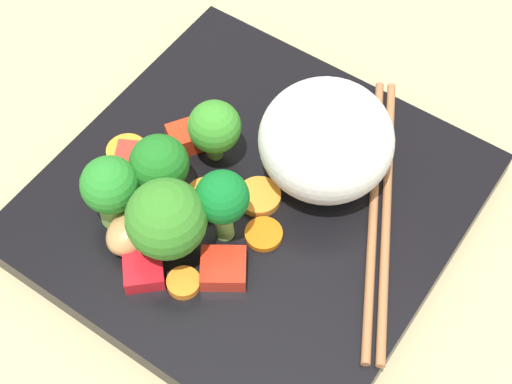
# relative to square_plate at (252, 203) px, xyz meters

# --- Properties ---
(ground_plane) EXTENTS (1.10, 1.10, 0.02)m
(ground_plane) POSITION_rel_square_plate_xyz_m (0.00, 0.00, -0.02)
(ground_plane) COLOR tan
(square_plate) EXTENTS (0.27, 0.27, 0.02)m
(square_plate) POSITION_rel_square_plate_xyz_m (0.00, 0.00, 0.00)
(square_plate) COLOR black
(square_plate) RESTS_ON ground_plane
(rice_mound) EXTENTS (0.12, 0.12, 0.08)m
(rice_mound) POSITION_rel_square_plate_xyz_m (-0.03, -0.04, 0.05)
(rice_mound) COLOR white
(rice_mound) RESTS_ON square_plate
(broccoli_floret_0) EXTENTS (0.05, 0.05, 0.06)m
(broccoli_floret_0) POSITION_rel_square_plate_xyz_m (0.02, 0.06, 0.05)
(broccoli_floret_0) COLOR #7ABF51
(broccoli_floret_0) RESTS_ON square_plate
(broccoli_floret_1) EXTENTS (0.04, 0.04, 0.05)m
(broccoli_floret_1) POSITION_rel_square_plate_xyz_m (0.07, 0.06, 0.04)
(broccoli_floret_1) COLOR #7EAE4F
(broccoli_floret_1) RESTS_ON square_plate
(broccoli_floret_2) EXTENTS (0.03, 0.03, 0.06)m
(broccoli_floret_2) POSITION_rel_square_plate_xyz_m (-0.00, 0.03, 0.05)
(broccoli_floret_2) COLOR #80BC56
(broccoli_floret_2) RESTS_ON square_plate
(broccoli_floret_3) EXTENTS (0.04, 0.04, 0.06)m
(broccoli_floret_3) POSITION_rel_square_plate_xyz_m (0.05, 0.03, 0.04)
(broccoli_floret_3) COLOR #83C15C
(broccoli_floret_3) RESTS_ON square_plate
(broccoli_floret_4) EXTENTS (0.04, 0.04, 0.05)m
(broccoli_floret_4) POSITION_rel_square_plate_xyz_m (0.04, -0.01, 0.04)
(broccoli_floret_4) COLOR #5E953D
(broccoli_floret_4) RESTS_ON square_plate
(carrot_slice_0) EXTENTS (0.04, 0.04, 0.01)m
(carrot_slice_0) POSITION_rel_square_plate_xyz_m (0.09, 0.02, 0.01)
(carrot_slice_0) COLOR orange
(carrot_slice_0) RESTS_ON square_plate
(carrot_slice_1) EXTENTS (0.04, 0.04, 0.01)m
(carrot_slice_1) POSITION_rel_square_plate_xyz_m (0.04, 0.05, 0.01)
(carrot_slice_1) COLOR orange
(carrot_slice_1) RESTS_ON square_plate
(carrot_slice_2) EXTENTS (0.03, 0.03, 0.01)m
(carrot_slice_2) POSITION_rel_square_plate_xyz_m (0.02, 0.02, 0.01)
(carrot_slice_2) COLOR orange
(carrot_slice_2) RESTS_ON square_plate
(carrot_slice_3) EXTENTS (0.04, 0.04, 0.01)m
(carrot_slice_3) POSITION_rel_square_plate_xyz_m (-0.01, 0.00, 0.01)
(carrot_slice_3) COLOR orange
(carrot_slice_3) RESTS_ON square_plate
(carrot_slice_4) EXTENTS (0.02, 0.02, 0.01)m
(carrot_slice_4) POSITION_rel_square_plate_xyz_m (0.00, 0.08, 0.01)
(carrot_slice_4) COLOR orange
(carrot_slice_4) RESTS_ON square_plate
(carrot_slice_5) EXTENTS (0.03, 0.03, 0.00)m
(carrot_slice_5) POSITION_rel_square_plate_xyz_m (-0.02, 0.02, 0.01)
(carrot_slice_5) COLOR orange
(carrot_slice_5) RESTS_ON square_plate
(pepper_chunk_0) EXTENTS (0.04, 0.04, 0.02)m
(pepper_chunk_0) POSITION_rel_square_plate_xyz_m (0.07, 0.03, 0.02)
(pepper_chunk_0) COLOR red
(pepper_chunk_0) RESTS_ON square_plate
(pepper_chunk_1) EXTENTS (0.04, 0.04, 0.01)m
(pepper_chunk_1) POSITION_rel_square_plate_xyz_m (-0.02, 0.06, 0.02)
(pepper_chunk_1) COLOR red
(pepper_chunk_1) RESTS_ON square_plate
(pepper_chunk_2) EXTENTS (0.03, 0.03, 0.01)m
(pepper_chunk_2) POSITION_rel_square_plate_xyz_m (0.02, 0.09, 0.02)
(pepper_chunk_2) COLOR red
(pepper_chunk_2) RESTS_ON square_plate
(pepper_chunk_3) EXTENTS (0.03, 0.03, 0.02)m
(pepper_chunk_3) POSITION_rel_square_plate_xyz_m (0.06, -0.01, 0.02)
(pepper_chunk_3) COLOR red
(pepper_chunk_3) RESTS_ON square_plate
(chicken_piece_0) EXTENTS (0.03, 0.04, 0.02)m
(chicken_piece_0) POSITION_rel_square_plate_xyz_m (0.05, 0.07, 0.02)
(chicken_piece_0) COLOR tan
(chicken_piece_0) RESTS_ON square_plate
(chopstick_pair) EXTENTS (0.11, 0.20, 0.01)m
(chopstick_pair) POSITION_rel_square_plate_xyz_m (-0.08, -0.03, 0.01)
(chopstick_pair) COLOR #A1683E
(chopstick_pair) RESTS_ON square_plate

